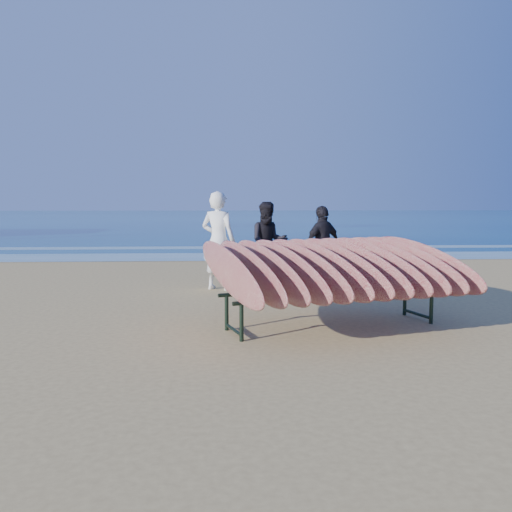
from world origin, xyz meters
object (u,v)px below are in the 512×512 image
object	(u,v)px
person_dark_a	(268,242)
person_dark_b	(323,245)
surfboard_rack	(332,267)
person_white	(218,241)

from	to	relation	value
person_dark_a	person_dark_b	xyz separation A→B (m)	(1.15, -0.45, -0.04)
surfboard_rack	person_dark_b	bearing A→B (deg)	64.73
person_dark_a	person_dark_b	size ratio (longest dim) A/B	1.05
person_white	person_dark_b	bearing A→B (deg)	-139.61
surfboard_rack	person_dark_a	xyz separation A→B (m)	(-0.56, 4.48, 0.03)
surfboard_rack	person_dark_b	distance (m)	4.06
surfboard_rack	person_dark_a	distance (m)	4.51
surfboard_rack	person_dark_a	size ratio (longest dim) A/B	2.14
person_white	person_dark_a	size ratio (longest dim) A/B	1.12
person_white	person_dark_b	world-z (taller)	person_white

